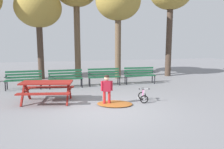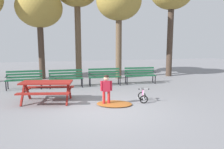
% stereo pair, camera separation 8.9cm
% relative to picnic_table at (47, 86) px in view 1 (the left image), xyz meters
% --- Properties ---
extents(ground, '(36.00, 36.00, 0.00)m').
position_rel_picnic_table_xyz_m(ground, '(1.87, -1.36, -0.59)').
color(ground, gray).
extents(picnic_table, '(2.01, 1.65, 0.79)m').
position_rel_picnic_table_xyz_m(picnic_table, '(0.00, 0.00, 0.00)').
color(picnic_table, maroon).
rests_on(picnic_table, ground).
extents(park_bench_far_left, '(1.60, 0.47, 0.85)m').
position_rel_picnic_table_xyz_m(park_bench_far_left, '(-1.17, 2.56, -0.08)').
color(park_bench_far_left, '#195133').
rests_on(park_bench_far_left, ground).
extents(park_bench_left, '(1.61, 0.49, 0.85)m').
position_rel_picnic_table_xyz_m(park_bench_left, '(0.73, 2.49, -0.08)').
color(park_bench_left, '#195133').
rests_on(park_bench_left, ground).
extents(park_bench_right, '(1.61, 0.49, 0.85)m').
position_rel_picnic_table_xyz_m(park_bench_right, '(2.63, 2.57, -0.08)').
color(park_bench_right, '#195133').
rests_on(park_bench_right, ground).
extents(park_bench_far_right, '(1.63, 0.56, 0.85)m').
position_rel_picnic_table_xyz_m(park_bench_far_right, '(4.54, 2.58, -0.08)').
color(park_bench_far_right, '#195133').
rests_on(park_bench_far_right, ground).
extents(child_standing, '(0.41, 0.18, 1.07)m').
position_rel_picnic_table_xyz_m(child_standing, '(2.04, -0.85, 0.04)').
color(child_standing, red).
rests_on(child_standing, ground).
extents(kids_bicycle, '(0.47, 0.61, 0.54)m').
position_rel_picnic_table_xyz_m(kids_bicycle, '(3.44, -0.70, -0.39)').
color(kids_bicycle, black).
rests_on(kids_bicycle, ground).
extents(leaf_pile, '(1.46, 1.22, 0.07)m').
position_rel_picnic_table_xyz_m(leaf_pile, '(2.32, -0.87, -0.56)').
color(leaf_pile, '#9E5623').
rests_on(leaf_pile, ground).
extents(tree_left, '(2.60, 2.60, 5.18)m').
position_rel_picnic_table_xyz_m(tree_left, '(-0.59, 5.22, 3.42)').
color(tree_left, '#423328').
rests_on(tree_left, ground).
extents(tree_right, '(2.60, 2.60, 5.59)m').
position_rel_picnic_table_xyz_m(tree_right, '(3.87, 4.45, 3.82)').
color(tree_right, brown).
rests_on(tree_right, ground).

